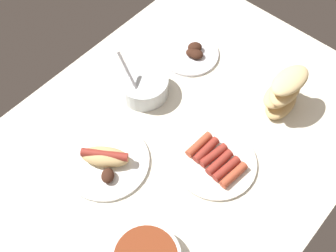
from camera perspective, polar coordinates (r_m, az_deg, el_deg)
The scene contains 6 objects.
ground_plane at distance 123.50cm, azimuth 1.79°, elevation -1.63°, with size 120.00×90.00×3.00cm, color silver.
plate_hotdog_assembled at distance 117.47cm, azimuth -8.54°, elevation -4.62°, with size 24.46×24.46×5.61cm.
bread_stack at distance 126.80cm, azimuth 15.70°, elevation 4.57°, with size 15.19×9.99×14.40cm.
bowl_coleslaw at distance 128.35cm, azimuth -3.36°, elevation 5.64°, with size 15.30×15.30×15.71cm.
plate_sausages at distance 117.46cm, azimuth 6.55°, elevation -4.83°, with size 23.34×23.34×3.40cm.
plate_grilled_meat at distance 140.35cm, azimuth 3.17°, elevation 10.00°, with size 19.39×19.39×3.90cm.
Camera 1 is at (49.55, 38.73, 104.79)cm, focal length 44.34 mm.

